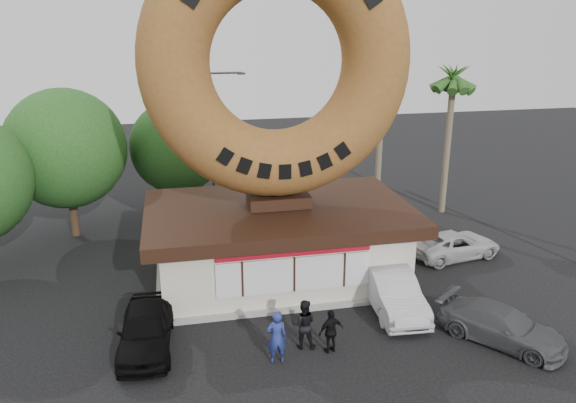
# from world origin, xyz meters

# --- Properties ---
(ground) EXTENTS (90.00, 90.00, 0.00)m
(ground) POSITION_xyz_m (0.00, 0.00, 0.00)
(ground) COLOR black
(ground) RESTS_ON ground
(donut_shop) EXTENTS (11.20, 7.20, 3.80)m
(donut_shop) POSITION_xyz_m (0.00, 5.98, 1.77)
(donut_shop) COLOR beige
(donut_shop) RESTS_ON ground
(giant_donut) EXTENTS (10.83, 2.76, 10.83)m
(giant_donut) POSITION_xyz_m (0.00, 6.00, 9.22)
(giant_donut) COLOR #96552B
(giant_donut) RESTS_ON donut_shop
(tree_west) EXTENTS (6.00, 6.00, 7.65)m
(tree_west) POSITION_xyz_m (-9.50, 13.00, 4.64)
(tree_west) COLOR #473321
(tree_west) RESTS_ON ground
(tree_mid) EXTENTS (5.20, 5.20, 6.63)m
(tree_mid) POSITION_xyz_m (-4.00, 15.00, 4.02)
(tree_mid) COLOR #473321
(tree_mid) RESTS_ON ground
(palm_near) EXTENTS (2.60, 2.60, 9.75)m
(palm_near) POSITION_xyz_m (7.50, 14.00, 8.41)
(palm_near) COLOR #726651
(palm_near) RESTS_ON ground
(palm_far) EXTENTS (2.60, 2.60, 8.75)m
(palm_far) POSITION_xyz_m (11.00, 12.50, 7.48)
(palm_far) COLOR #726651
(palm_far) RESTS_ON ground
(street_lamp) EXTENTS (2.11, 0.20, 8.00)m
(street_lamp) POSITION_xyz_m (-1.86, 16.00, 4.48)
(street_lamp) COLOR #59595E
(street_lamp) RESTS_ON ground
(person_left) EXTENTS (0.68, 0.45, 1.86)m
(person_left) POSITION_xyz_m (-1.30, -0.29, 0.93)
(person_left) COLOR navy
(person_left) RESTS_ON ground
(person_center) EXTENTS (1.02, 0.89, 1.80)m
(person_center) POSITION_xyz_m (-0.22, 0.39, 0.90)
(person_center) COLOR black
(person_center) RESTS_ON ground
(person_right) EXTENTS (1.01, 0.63, 1.60)m
(person_right) POSITION_xyz_m (0.62, -0.09, 0.80)
(person_right) COLOR black
(person_right) RESTS_ON ground
(car_black) EXTENTS (1.97, 4.46, 1.49)m
(car_black) POSITION_xyz_m (-5.56, 1.46, 0.75)
(car_black) COLOR black
(car_black) RESTS_ON ground
(car_silver) EXTENTS (1.93, 4.84, 1.57)m
(car_silver) POSITION_xyz_m (3.79, 2.33, 0.78)
(car_silver) COLOR #B3B2B8
(car_silver) RESTS_ON ground
(car_grey) EXTENTS (4.13, 4.59, 1.28)m
(car_grey) POSITION_xyz_m (6.67, -0.70, 0.64)
(car_grey) COLOR #4E5053
(car_grey) RESTS_ON ground
(car_white) EXTENTS (4.66, 2.73, 1.22)m
(car_white) POSITION_xyz_m (8.62, 6.38, 0.61)
(car_white) COLOR #BDBDBD
(car_white) RESTS_ON ground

